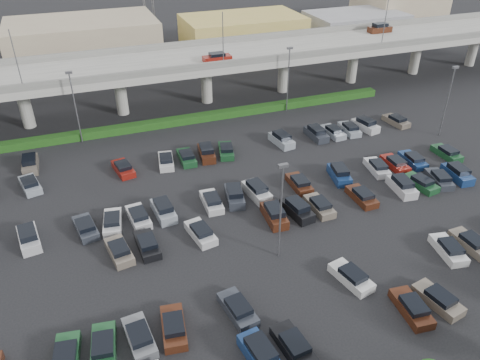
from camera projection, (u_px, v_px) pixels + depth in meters
name	position (u px, v px, depth m)	size (l,w,h in m)	color
ground	(248.00, 211.00, 52.07)	(280.00, 280.00, 0.00)	black
overpass	(174.00, 65.00, 73.83)	(150.00, 13.00, 15.80)	gray
hedge	(189.00, 119.00, 71.71)	(66.00, 1.60, 1.10)	#153D11
parked_cars	(261.00, 214.00, 50.55)	(62.91, 41.55, 1.67)	maroon
light_poles	(206.00, 160.00, 49.16)	(66.90, 48.38, 10.30)	#54555A
distant_buildings	(199.00, 33.00, 103.04)	(138.00, 24.00, 9.00)	gray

